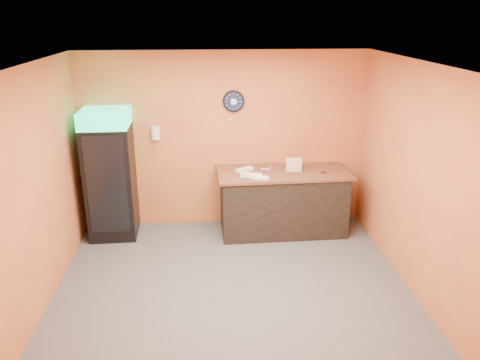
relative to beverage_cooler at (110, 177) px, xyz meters
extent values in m
plane|color=#47474C|center=(1.76, -1.61, -0.97)|extent=(4.50, 4.50, 0.00)
cube|color=#C57E37|center=(1.76, 0.39, 0.43)|extent=(4.50, 0.02, 2.80)
cube|color=#C57E37|center=(-0.49, -1.61, 0.43)|extent=(0.02, 4.00, 2.80)
cube|color=#C57E37|center=(4.01, -1.61, 0.43)|extent=(0.02, 4.00, 2.80)
cube|color=white|center=(1.76, -1.61, 1.83)|extent=(4.50, 4.00, 0.02)
cube|color=black|center=(0.00, 0.04, -0.10)|extent=(0.71, 0.71, 1.74)
cube|color=#19D58B|center=(0.00, 0.04, 0.89)|extent=(0.71, 0.71, 0.25)
cube|color=black|center=(-0.01, -0.31, -0.03)|extent=(0.58, 0.03, 1.49)
cube|color=black|center=(2.65, -0.03, -0.49)|extent=(1.94, 0.90, 0.96)
cylinder|color=black|center=(1.91, 0.37, 1.06)|extent=(0.33, 0.05, 0.33)
cylinder|color=#0F1433|center=(1.91, 0.34, 1.06)|extent=(0.29, 0.01, 0.29)
cube|color=white|center=(1.91, 0.33, 1.06)|extent=(0.08, 0.00, 0.08)
cube|color=white|center=(0.69, 0.35, 0.58)|extent=(0.12, 0.07, 0.22)
cube|color=white|center=(0.69, 0.30, 0.58)|extent=(0.05, 0.04, 0.18)
cube|color=brown|center=(2.65, -0.03, 0.01)|extent=(2.07, 0.97, 0.04)
cube|color=beige|center=(2.82, -0.02, 0.05)|extent=(0.25, 0.11, 0.05)
cube|color=beige|center=(2.82, -0.02, 0.10)|extent=(0.25, 0.11, 0.05)
cube|color=beige|center=(2.82, -0.02, 0.15)|extent=(0.25, 0.11, 0.05)
cube|color=beige|center=(2.82, -0.02, 0.21)|extent=(0.25, 0.11, 0.05)
cube|color=white|center=(2.13, -0.24, 0.05)|extent=(0.33, 0.19, 0.04)
cube|color=white|center=(2.26, -0.34, 0.05)|extent=(0.28, 0.19, 0.04)
cube|color=white|center=(2.06, 0.03, 0.05)|extent=(0.30, 0.26, 0.04)
cylinder|color=silver|center=(2.47, 0.06, 0.06)|extent=(0.06, 0.06, 0.06)
camera|label=1|loc=(1.46, -6.81, 2.36)|focal=35.00mm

